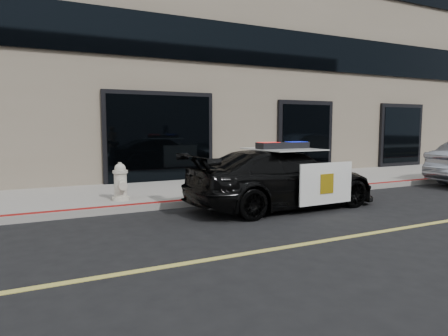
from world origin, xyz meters
name	(u,v)px	position (x,y,z in m)	size (l,w,h in m)	color
ground	(347,237)	(0.00, 0.00, 0.00)	(120.00, 120.00, 0.00)	black
sidewalk_n	(213,188)	(0.00, 5.25, 0.07)	(60.00, 3.50, 0.15)	gray
building_n	(156,17)	(0.00, 10.50, 6.00)	(60.00, 7.00, 12.00)	#756856
police_car	(283,178)	(0.45, 2.52, 0.66)	(2.21, 4.62, 1.48)	black
fire_hydrant	(121,183)	(-2.80, 4.19, 0.56)	(0.39, 0.54, 0.86)	beige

